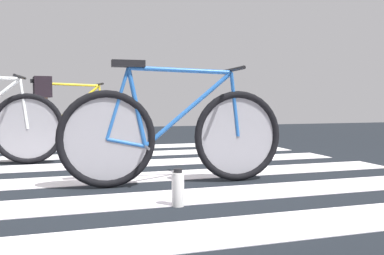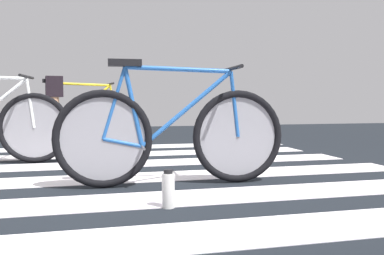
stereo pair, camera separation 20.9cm
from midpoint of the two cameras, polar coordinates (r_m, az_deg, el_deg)
name	(u,v)px [view 1 (the left image)]	position (r m, az deg, el deg)	size (l,w,h in m)	color
ground	(100,187)	(3.16, -14.66, -8.20)	(18.00, 14.00, 0.02)	black
crosswalk_markings	(102,179)	(3.40, -14.27, -7.14)	(5.44, 4.97, 0.00)	silver
bicycle_1_of_3	(175,134)	(3.08, -4.32, -0.96)	(1.74, 0.52, 0.93)	black
bicycle_3_of_3	(67,119)	(5.97, -18.06, 1.11)	(1.73, 0.52, 0.93)	black
cyclist_3_of_3	(43,102)	(5.94, -21.09, 3.35)	(0.36, 0.43, 0.97)	#A87A5B
water_bottle	(178,188)	(2.47, -4.36, -8.62)	(0.08, 0.08, 0.23)	white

